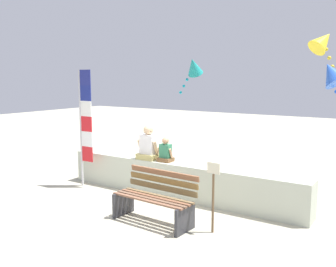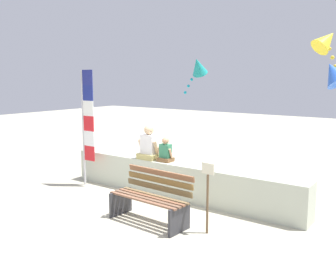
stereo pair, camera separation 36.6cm
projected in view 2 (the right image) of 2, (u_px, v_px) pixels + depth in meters
The scene contains 10 objects.
ground_plane at pixel (136, 216), 6.93m from camera, with size 40.00×40.00×0.00m, color #AAA58E.
seawall_ledge at pixel (178, 180), 7.97m from camera, with size 5.47×0.48×0.74m, color beige.
park_bench at pixel (151, 199), 6.61m from camera, with size 1.51×0.69×0.88m.
person_adult at pixel (149, 146), 8.28m from camera, with size 0.49×0.36×0.75m.
person_child at pixel (165, 152), 8.04m from camera, with size 0.34×0.25×0.52m.
flag_banner at pixel (87, 121), 8.71m from camera, with size 0.37×0.05×2.68m.
kite_yellow at pixel (327, 41), 7.79m from camera, with size 0.71×0.74×1.07m.
kite_blue at pixel (334, 74), 7.28m from camera, with size 0.75×0.65×0.89m.
kite_teal at pixel (198, 67), 10.33m from camera, with size 0.68×0.64×1.07m.
sign_post at pixel (208, 192), 6.07m from camera, with size 0.24×0.06×1.17m.
Camera 2 is at (4.38, -5.02, 2.50)m, focal length 40.59 mm.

